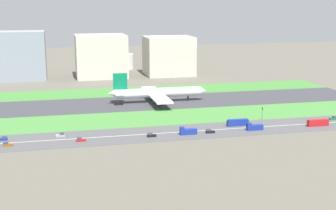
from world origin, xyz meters
The scene contains 23 objects.
ground_plane centered at (0.00, 0.00, 0.00)m, with size 800.00×800.00×0.00m, color #5B564C.
runway centered at (0.00, 0.00, 0.05)m, with size 280.00×46.00×0.10m, color #38383D.
grass_median_north centered at (0.00, 41.00, 0.05)m, with size 280.00×36.00×0.10m, color #3D7A33.
grass_median_south centered at (0.00, -41.00, 0.05)m, with size 280.00×36.00×0.10m, color #427F38.
highway centered at (0.00, -73.00, 0.05)m, with size 280.00×28.00×0.10m, color #4C4C4F.
highway_centerline centered at (0.00, -73.00, 0.11)m, with size 266.00×0.50×0.01m, color silver.
airliner centered at (2.40, 0.00, 6.23)m, with size 65.00×56.00×19.70m.
bus_1 centered at (31.91, -68.00, 1.82)m, with size 11.60×2.50×3.50m.
car_2 centered at (-16.41, -78.00, 0.92)m, with size 4.40×1.80×2.00m.
truck_0 centered at (1.91, -78.00, 1.67)m, with size 8.40×2.50×4.00m.
car_0 centered at (-49.92, -78.00, 0.92)m, with size 4.40×1.80×2.00m.
car_6 centered at (88.27, -68.00, 0.92)m, with size 4.40×1.80×2.00m.
car_5 centered at (-82.52, -78.00, 0.92)m, with size 4.40×1.80×2.00m.
car_1 centered at (-58.82, -68.00, 0.92)m, with size 4.40×1.80×2.00m.
car_4 centered at (13.25, -78.00, 0.92)m, with size 4.40×1.80×2.00m.
bus_0 centered at (72.61, -78.00, 1.82)m, with size 11.60×2.50×3.50m.
truck_1 centered at (36.87, -78.00, 1.67)m, with size 8.40×2.50×4.00m.
car_3 centered at (-85.32, -68.00, 0.92)m, with size 4.40×1.80×2.00m.
traffic_light centered at (49.26, -60.01, 4.29)m, with size 0.36×0.50×7.20m.
terminal_building centered at (-90.00, 114.00, 20.19)m, with size 42.58×25.96×40.38m, color gray.
hangar_building centered at (-22.62, 114.00, 18.20)m, with size 42.79×35.90×36.41m, color beige.
office_tower centered at (37.33, 114.00, 16.93)m, with size 41.63×36.52×33.87m, color beige.
fuel_tank_west centered at (3.97, 159.00, 7.32)m, with size 17.01×17.01×14.64m, color silver.
Camera 1 is at (-57.71, -290.64, 63.40)m, focal length 49.94 mm.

